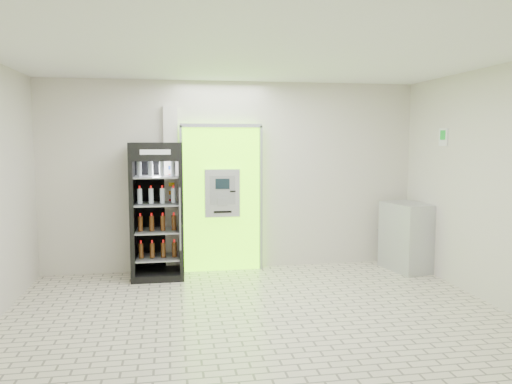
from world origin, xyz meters
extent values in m
plane|color=beige|center=(0.00, 0.00, 0.00)|extent=(6.00, 6.00, 0.00)
plane|color=beige|center=(0.00, 2.50, 1.50)|extent=(6.00, 0.00, 6.00)
plane|color=beige|center=(0.00, -2.50, 1.50)|extent=(6.00, 0.00, 6.00)
plane|color=beige|center=(3.00, 0.00, 1.50)|extent=(0.00, 5.00, 5.00)
plane|color=white|center=(0.00, 0.00, 3.00)|extent=(6.00, 6.00, 0.00)
cube|color=#75FB0A|center=(-0.20, 2.43, 1.15)|extent=(1.20, 0.12, 2.30)
cube|color=gray|center=(-0.20, 2.36, 2.30)|extent=(1.28, 0.04, 0.06)
cube|color=gray|center=(-0.83, 2.36, 1.15)|extent=(0.04, 0.04, 2.30)
cube|color=gray|center=(0.43, 2.36, 1.15)|extent=(0.04, 0.04, 2.30)
cube|color=black|center=(-0.10, 2.38, 0.50)|extent=(0.62, 0.01, 0.67)
cube|color=black|center=(-0.54, 2.38, 1.98)|extent=(0.22, 0.01, 0.18)
cube|color=#B0B3B9|center=(-0.20, 2.32, 1.25)|extent=(0.55, 0.12, 0.75)
cube|color=black|center=(-0.20, 2.25, 1.40)|extent=(0.22, 0.01, 0.16)
cube|color=gray|center=(-0.20, 2.25, 1.12)|extent=(0.16, 0.01, 0.12)
cube|color=black|center=(-0.04, 2.25, 1.28)|extent=(0.09, 0.01, 0.02)
cube|color=black|center=(-0.20, 2.25, 0.96)|extent=(0.28, 0.01, 0.03)
cube|color=silver|center=(-0.98, 2.45, 1.30)|extent=(0.22, 0.10, 2.60)
cube|color=#193FB2|center=(-0.98, 2.40, 1.65)|extent=(0.09, 0.01, 0.06)
cube|color=red|center=(-0.98, 2.40, 1.52)|extent=(0.09, 0.01, 0.06)
cube|color=yellow|center=(-0.98, 2.40, 1.39)|extent=(0.09, 0.01, 0.06)
cube|color=orange|center=(-0.98, 2.40, 1.26)|extent=(0.09, 0.01, 0.06)
cube|color=red|center=(-0.98, 2.40, 1.13)|extent=(0.09, 0.01, 0.06)
cube|color=black|center=(-1.20, 2.14, 1.02)|extent=(0.77, 0.70, 2.04)
cube|color=black|center=(-1.20, 2.46, 1.02)|extent=(0.77, 0.06, 2.04)
cube|color=red|center=(-1.20, 1.80, 1.91)|extent=(0.75, 0.01, 0.24)
cube|color=white|center=(-1.20, 1.79, 1.91)|extent=(0.43, 0.01, 0.07)
cube|color=black|center=(-1.20, 2.14, 0.05)|extent=(0.77, 0.70, 0.10)
cylinder|color=gray|center=(-0.87, 1.78, 0.94)|extent=(0.02, 0.02, 0.92)
cube|color=gray|center=(-1.20, 2.14, 0.31)|extent=(0.65, 0.60, 0.02)
cube|color=gray|center=(-1.20, 2.14, 0.71)|extent=(0.65, 0.60, 0.02)
cube|color=gray|center=(-1.20, 2.14, 1.12)|extent=(0.65, 0.60, 0.02)
cube|color=gray|center=(-1.20, 2.14, 1.53)|extent=(0.65, 0.60, 0.02)
cube|color=#B0B3B9|center=(2.72, 1.90, 0.54)|extent=(0.68, 0.90, 1.08)
cube|color=gray|center=(2.45, 1.90, 0.59)|extent=(0.16, 0.78, 0.01)
cube|color=white|center=(2.99, 1.40, 2.12)|extent=(0.02, 0.22, 0.26)
cube|color=#0D9221|center=(2.98, 1.40, 2.15)|extent=(0.00, 0.14, 0.14)
camera|label=1|loc=(-0.98, -5.42, 2.09)|focal=35.00mm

